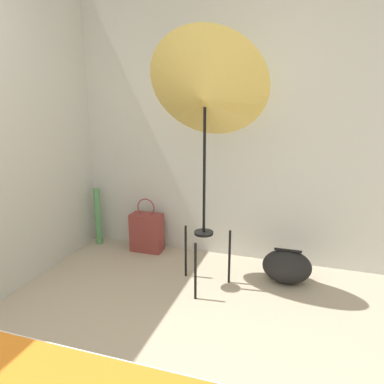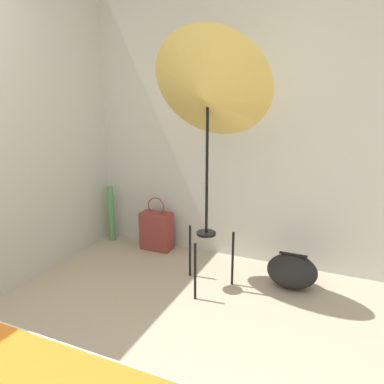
# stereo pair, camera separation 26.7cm
# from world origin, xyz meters

# --- Properties ---
(wall_back) EXTENTS (8.00, 0.05, 2.60)m
(wall_back) POSITION_xyz_m (0.00, 2.37, 1.30)
(wall_back) COLOR beige
(wall_back) RESTS_ON ground_plane
(photo_umbrella) EXTENTS (0.91, 0.65, 1.98)m
(photo_umbrella) POSITION_xyz_m (0.12, 1.70, 1.53)
(photo_umbrella) COLOR black
(photo_umbrella) RESTS_ON ground_plane
(tote_bag) EXTENTS (0.31, 0.17, 0.54)m
(tote_bag) POSITION_xyz_m (-0.61, 2.19, 0.20)
(tote_bag) COLOR brown
(tote_bag) RESTS_ON ground_plane
(duffel_bag) EXTENTS (0.40, 0.28, 0.29)m
(duffel_bag) POSITION_xyz_m (0.76, 1.96, 0.14)
(duffel_bag) COLOR black
(duffel_bag) RESTS_ON ground_plane
(paper_roll) EXTENTS (0.07, 0.07, 0.59)m
(paper_roll) POSITION_xyz_m (-1.16, 2.21, 0.30)
(paper_roll) COLOR #56995B
(paper_roll) RESTS_ON ground_plane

